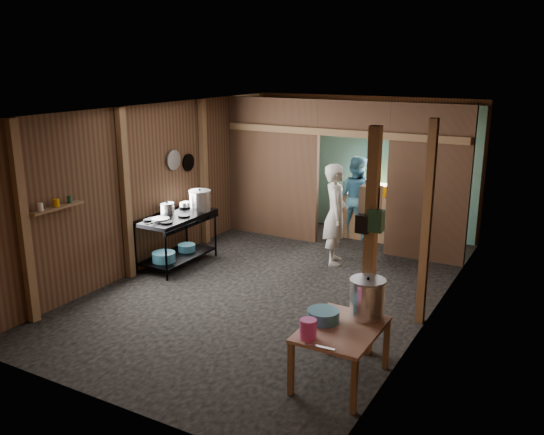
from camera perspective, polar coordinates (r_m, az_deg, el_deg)
The scene contains 42 objects.
floor at distance 8.67m, azimuth 0.65°, elevation -6.72°, with size 4.50×7.00×0.00m, color black.
ceiling at distance 8.06m, azimuth 0.71°, elevation 10.67°, with size 4.50×7.00×0.00m, color #43413F.
wall_back at distance 11.41m, azimuth 9.15°, elevation 5.27°, with size 4.50×0.00×2.60m, color brown.
wall_front at distance 5.59m, azimuth -16.84°, elevation -5.86°, with size 4.50×0.00×2.60m, color brown.
wall_left at distance 9.52m, azimuth -11.32°, elevation 3.19°, with size 0.00×7.00×2.60m, color brown.
wall_right at distance 7.50m, azimuth 15.96°, elevation -0.40°, with size 0.00×7.00×2.60m, color brown.
partition_left at distance 10.78m, azimuth 0.08°, elevation 4.89°, with size 1.85×0.10×2.60m, color brown.
partition_right at distance 9.73m, azimuth 15.19°, elevation 3.21°, with size 1.35×0.10×2.60m, color brown.
partition_header at distance 9.98m, azimuth 8.12°, elevation 9.69°, with size 1.30×0.10×0.60m, color brown.
turquoise_panel at distance 11.36m, azimuth 9.03°, elevation 4.98°, with size 4.40×0.06×2.50m, color #659E95.
back_counter at distance 10.99m, azimuth 9.42°, elevation 0.20°, with size 1.20×0.50×0.85m, color #98643F.
wall_clock at distance 11.14m, azimuth 10.31°, elevation 8.11°, with size 0.20×0.20×0.03m, color white.
post_left_a at distance 7.74m, azimuth -23.40°, elevation -0.59°, with size 0.10×0.12×2.60m, color #98643F.
post_left_b at distance 8.90m, azimuth -14.29°, elevation 2.16°, with size 0.10×0.12×2.60m, color #98643F.
post_left_c at distance 10.40m, azimuth -6.75°, elevation 4.40°, with size 0.10×0.12×2.60m, color #98643F.
post_right at distance 7.32m, azimuth 15.06°, elevation -0.70°, with size 0.10×0.12×2.60m, color #98643F.
post_free at distance 6.40m, azimuth 9.71°, elevation -2.69°, with size 0.12×0.12×2.60m, color #98643F.
cross_beam at distance 10.05m, azimuth 6.62°, elevation 8.35°, with size 4.40×0.12×0.12m, color #98643F.
pan_lid_big at distance 9.74m, azimuth -9.72°, elevation 5.63°, with size 0.34×0.34×0.03m, color gray.
pan_lid_small at distance 10.06m, azimuth -8.27°, elevation 5.42°, with size 0.30×0.30×0.03m, color black.
wall_shelf at distance 7.99m, azimuth -20.54°, elevation 0.92°, with size 0.14×0.80×0.03m, color #98643F.
jar_white at distance 7.83m, azimuth -21.96°, elevation 0.97°, with size 0.07×0.07×0.10m, color white.
jar_yellow at distance 7.98m, azimuth -20.58°, elevation 1.37°, with size 0.08×0.08×0.10m, color orange.
jar_green at distance 8.12m, azimuth -19.41°, elevation 1.70°, with size 0.06×0.06×0.10m, color #1B462D.
bag_white at distance 6.36m, azimuth 9.72°, elevation 1.69°, with size 0.22×0.15×0.32m, color white.
bag_green at distance 6.24m, azimuth 10.25°, elevation -0.32°, with size 0.16×0.12×0.24m, color #1B462D.
bag_black at distance 6.28m, azimuth 8.96°, elevation -0.63°, with size 0.14×0.10×0.20m, color black.
gas_range at distance 9.51m, azimuth -9.39°, elevation -2.23°, with size 0.73×1.42×0.84m, color black, non-canonical shape.
prep_table at distance 6.19m, azimuth 6.81°, elevation -13.30°, with size 0.75×1.03×0.61m, color #A27F63, non-canonical shape.
stove_pot_large at distance 9.58m, azimuth -7.14°, elevation 1.61°, with size 0.36×0.36×0.37m, color silver, non-canonical shape.
stove_pot_med at distance 9.47m, azimuth -10.33°, elevation 0.82°, with size 0.23×0.23×0.21m, color silver, non-canonical shape.
stove_saucepan at distance 9.82m, azimuth -8.65°, elevation 1.23°, with size 0.16×0.16×0.10m, color silver.
frying_pan at distance 9.10m, azimuth -11.00°, elevation -0.20°, with size 0.28×0.50×0.07m, color gray, non-canonical shape.
blue_tub_front at distance 9.31m, azimuth -10.67°, elevation -3.85°, with size 0.37×0.37×0.15m, color teal.
blue_tub_back at distance 9.75m, azimuth -8.45°, elevation -2.97°, with size 0.29×0.29×0.12m, color teal.
stock_pot at distance 6.23m, azimuth 9.40°, elevation -7.99°, with size 0.38×0.38×0.45m, color silver, non-canonical shape.
wash_basin at distance 6.13m, azimuth 5.10°, elevation -9.67°, with size 0.34×0.34×0.13m, color teal.
pink_bucket at distance 5.77m, azimuth 3.60°, elevation -10.95°, with size 0.17×0.17×0.20m, color #EE46AA.
knife at distance 5.65m, azimuth 4.77°, elevation -12.62°, with size 0.30×0.04×0.01m, color silver.
yellow_tub at distance 10.77m, azimuth 10.99°, elevation 2.69°, with size 0.35×0.35×0.20m, color orange.
cook at distance 9.41m, azimuth 6.31°, elevation 0.32°, with size 0.61×0.40×1.66m, color beige.
worker_back at distance 10.91m, azimuth 8.24°, elevation 2.03°, with size 0.75×0.58×1.54m, color teal.
Camera 1 is at (3.84, -7.06, 3.26)m, focal length 38.03 mm.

